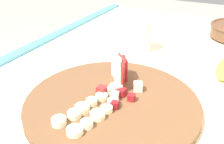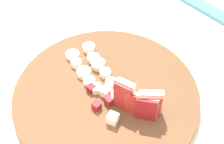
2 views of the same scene
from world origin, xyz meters
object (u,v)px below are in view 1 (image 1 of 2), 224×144
object	(u,v)px
apple_wedge_fan	(120,71)
small_jar	(140,36)
cutting_board	(112,103)
banana_slice_rows	(87,112)
apple_dice_pile	(118,91)

from	to	relation	value
apple_wedge_fan	small_jar	xyz separation A→B (m)	(-0.24, -0.04, 0.00)
small_jar	apple_wedge_fan	bearing A→B (deg)	9.64
cutting_board	banana_slice_rows	world-z (taller)	banana_slice_rows
cutting_board	apple_wedge_fan	xyz separation A→B (m)	(-0.07, -0.02, 0.04)
cutting_board	apple_wedge_fan	distance (m)	0.08
cutting_board	banana_slice_rows	bearing A→B (deg)	-15.39
cutting_board	small_jar	size ratio (longest dim) A/B	3.92
cutting_board	small_jar	world-z (taller)	small_jar
apple_dice_pile	banana_slice_rows	xyz separation A→B (m)	(0.09, -0.02, -0.00)
cutting_board	apple_wedge_fan	world-z (taller)	apple_wedge_fan
apple_dice_pile	banana_slice_rows	size ratio (longest dim) A/B	0.72
apple_wedge_fan	apple_dice_pile	size ratio (longest dim) A/B	0.83
apple_wedge_fan	banana_slice_rows	distance (m)	0.14
apple_wedge_fan	apple_dice_pile	bearing A→B (deg)	21.08
banana_slice_rows	cutting_board	bearing A→B (deg)	164.61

